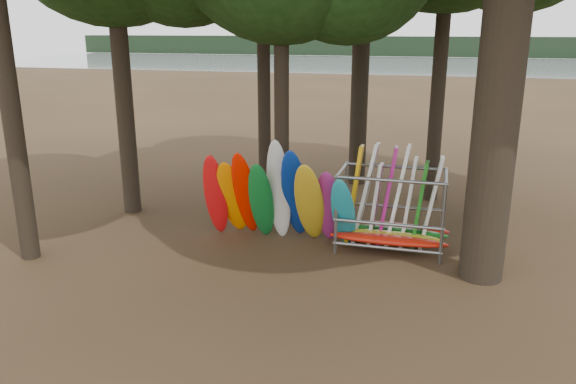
# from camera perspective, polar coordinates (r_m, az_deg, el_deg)

# --- Properties ---
(ground) EXTENTS (120.00, 120.00, 0.00)m
(ground) POSITION_cam_1_polar(r_m,az_deg,el_deg) (14.44, 0.13, -7.10)
(ground) COLOR #47331E
(ground) RESTS_ON ground
(lake) EXTENTS (160.00, 160.00, 0.00)m
(lake) POSITION_cam_1_polar(r_m,az_deg,el_deg) (73.09, 12.85, 11.45)
(lake) COLOR gray
(lake) RESTS_ON ground
(far_shore) EXTENTS (160.00, 4.00, 4.00)m
(far_shore) POSITION_cam_1_polar(r_m,az_deg,el_deg) (122.89, 14.18, 14.14)
(far_shore) COLOR black
(far_shore) RESTS_ON ground
(kayak_row) EXTENTS (4.37, 2.19, 3.12)m
(kayak_row) POSITION_cam_1_polar(r_m,az_deg,el_deg) (15.19, -0.84, -0.79)
(kayak_row) COLOR red
(kayak_row) RESTS_ON ground
(storage_rack) EXTENTS (3.15, 1.57, 2.86)m
(storage_rack) POSITION_cam_1_polar(r_m,az_deg,el_deg) (15.20, 10.40, -2.09)
(storage_rack) COLOR gray
(storage_rack) RESTS_ON ground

